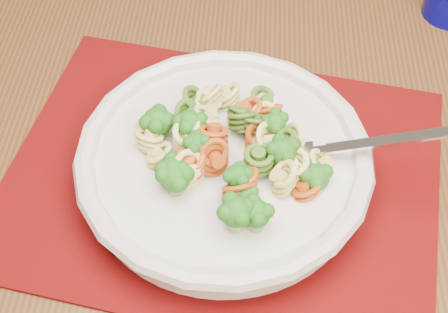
{
  "coord_description": "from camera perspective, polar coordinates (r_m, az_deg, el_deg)",
  "views": [
    {
      "loc": [
        -0.28,
        0.14,
        1.23
      ],
      "look_at": [
        -0.25,
        0.5,
        0.77
      ],
      "focal_mm": 50.0,
      "sensor_mm": 36.0,
      "label": 1
    }
  ],
  "objects": [
    {
      "name": "pasta_bowl",
      "position": [
        0.59,
        -0.0,
        -0.52
      ],
      "size": [
        0.28,
        0.28,
        0.05
      ],
      "color": "beige",
      "rests_on": "placemat"
    },
    {
      "name": "pasta_broccoli_heap",
      "position": [
        0.58,
        0.0,
        0.37
      ],
      "size": [
        0.24,
        0.24,
        0.06
      ],
      "primitive_type": null,
      "color": "#E5D671",
      "rests_on": "pasta_bowl"
    },
    {
      "name": "dining_table",
      "position": [
        0.78,
        -2.16,
        1.59
      ],
      "size": [
        1.48,
        1.07,
        0.73
      ],
      "rotation": [
        0.0,
        0.0,
        -0.15
      ],
      "color": "#563118",
      "rests_on": "ground"
    },
    {
      "name": "fork",
      "position": [
        0.58,
        6.93,
        0.35
      ],
      "size": [
        0.18,
        0.06,
        0.08
      ],
      "primitive_type": null,
      "rotation": [
        0.0,
        -0.35,
        -0.19
      ],
      "color": "silver",
      "rests_on": "pasta_bowl"
    },
    {
      "name": "placemat",
      "position": [
        0.62,
        -0.14,
        -1.73
      ],
      "size": [
        0.5,
        0.44,
        0.0
      ],
      "primitive_type": "cube",
      "rotation": [
        0.0,
        0.0,
        -0.32
      ],
      "color": "#530803",
      "rests_on": "dining_table"
    }
  ]
}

